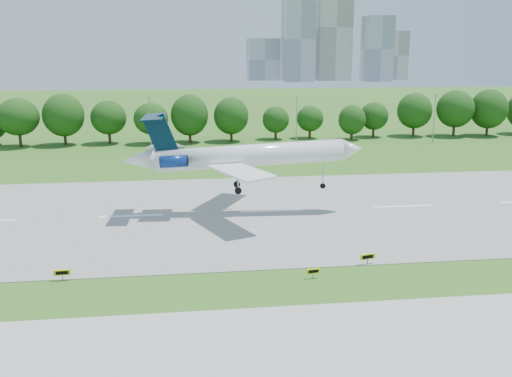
# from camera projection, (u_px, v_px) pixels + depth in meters

# --- Properties ---
(ground) EXTENTS (600.00, 600.00, 0.00)m
(ground) POSITION_uv_depth(u_px,v_px,m) (308.00, 278.00, 58.60)
(ground) COLOR #305F19
(ground) RESTS_ON ground
(runway) EXTENTS (400.00, 45.00, 0.08)m
(runway) POSITION_uv_depth(u_px,v_px,m) (271.00, 211.00, 82.69)
(runway) COLOR gray
(runway) RESTS_ON ground
(taxiway) EXTENTS (400.00, 23.00, 0.08)m
(taxiway) POSITION_uv_depth(u_px,v_px,m) (361.00, 373.00, 41.23)
(taxiway) COLOR #ADADA8
(taxiway) RESTS_ON ground
(tree_line) EXTENTS (288.40, 8.40, 10.40)m
(tree_line) POSITION_uv_depth(u_px,v_px,m) (231.00, 117.00, 145.83)
(tree_line) COLOR #382314
(tree_line) RESTS_ON ground
(light_poles) EXTENTS (175.90, 0.25, 12.19)m
(light_poles) POSITION_uv_depth(u_px,v_px,m) (225.00, 121.00, 135.85)
(light_poles) COLOR gray
(light_poles) RESTS_ON ground
(skyline) EXTENTS (127.00, 52.00, 80.00)m
(skyline) POSITION_uv_depth(u_px,v_px,m) (327.00, 40.00, 440.33)
(skyline) COLOR #B2B2B7
(skyline) RESTS_ON ground
(airliner) EXTENTS (33.71, 24.52, 11.13)m
(airliner) POSITION_uv_depth(u_px,v_px,m) (238.00, 155.00, 80.22)
(airliner) COLOR white
(airliner) RESTS_ON ground
(taxi_sign_left) EXTENTS (1.67, 0.28, 1.17)m
(taxi_sign_left) POSITION_uv_depth(u_px,v_px,m) (62.00, 273.00, 57.62)
(taxi_sign_left) COLOR gray
(taxi_sign_left) RESTS_ON ground
(taxi_sign_centre) EXTENTS (1.48, 0.39, 1.03)m
(taxi_sign_centre) POSITION_uv_depth(u_px,v_px,m) (313.00, 271.00, 58.25)
(taxi_sign_centre) COLOR gray
(taxi_sign_centre) RESTS_ON ground
(taxi_sign_right) EXTENTS (1.75, 0.55, 1.23)m
(taxi_sign_right) POSITION_uv_depth(u_px,v_px,m) (368.00, 257.00, 61.96)
(taxi_sign_right) COLOR gray
(taxi_sign_right) RESTS_ON ground
(service_vehicle_a) EXTENTS (4.01, 1.88, 1.27)m
(service_vehicle_a) POSITION_uv_depth(u_px,v_px,m) (155.00, 148.00, 133.19)
(service_vehicle_a) COLOR white
(service_vehicle_a) RESTS_ON ground
(service_vehicle_b) EXTENTS (4.16, 2.93, 1.32)m
(service_vehicle_b) POSITION_uv_depth(u_px,v_px,m) (176.00, 146.00, 135.70)
(service_vehicle_b) COLOR beige
(service_vehicle_b) RESTS_ON ground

